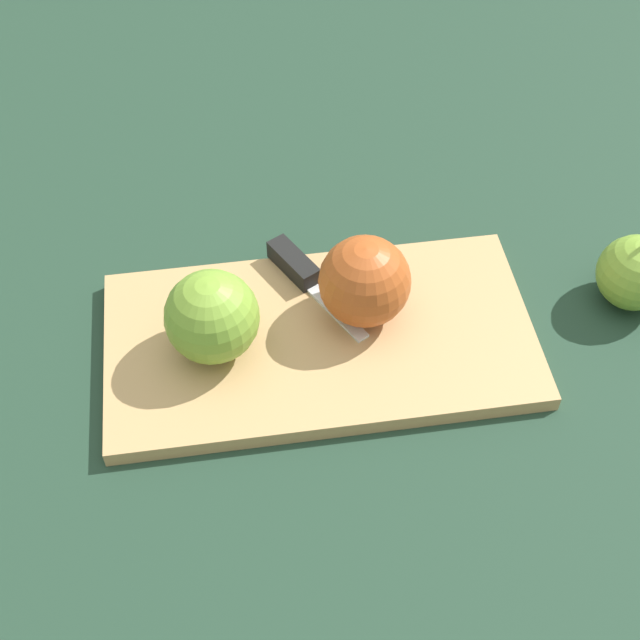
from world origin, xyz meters
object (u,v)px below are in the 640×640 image
at_px(apple_half_right, 364,281).
at_px(knife, 298,268).
at_px(apple_half_left, 212,317).
at_px(apple_whole, 635,273).

distance_m(apple_half_right, knife, 0.09).
xyz_separation_m(apple_half_left, apple_whole, (0.40, -0.02, -0.02)).
relative_size(knife, apple_whole, 1.60).
xyz_separation_m(apple_half_left, apple_half_right, (0.14, 0.01, 0.00)).
bearing_deg(apple_half_left, apple_whole, -55.64).
bearing_deg(apple_half_right, knife, -6.24).
height_order(apple_half_right, knife, apple_half_right).
bearing_deg(apple_half_left, knife, -15.43).
distance_m(knife, apple_whole, 0.32).
bearing_deg(apple_half_left, apple_half_right, -48.93).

